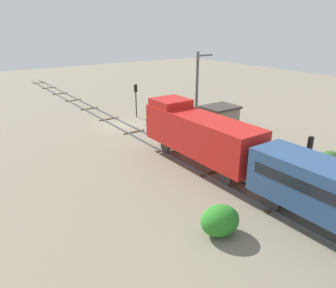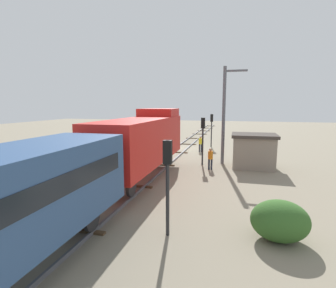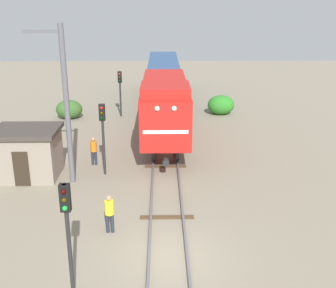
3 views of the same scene
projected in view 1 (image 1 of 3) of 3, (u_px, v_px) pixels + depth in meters
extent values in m
plane|color=gray|center=(121.00, 125.00, 36.57)|extent=(108.68, 108.68, 0.00)
cube|color=#595960|center=(126.00, 124.00, 36.93)|extent=(0.10, 72.46, 0.16)
cube|color=#595960|center=(115.00, 126.00, 36.15)|extent=(0.10, 72.46, 0.16)
cube|color=#4C3823|center=(40.00, 83.00, 62.03)|extent=(2.40, 0.24, 0.09)
cube|color=#4C3823|center=(49.00, 88.00, 57.40)|extent=(2.40, 0.24, 0.09)
cube|color=#4C3823|center=(60.00, 93.00, 52.76)|extent=(2.40, 0.24, 0.09)
cube|color=#4C3823|center=(73.00, 100.00, 48.13)|extent=(2.40, 0.24, 0.09)
cube|color=#4C3823|center=(89.00, 109.00, 43.50)|extent=(2.40, 0.24, 0.09)
cube|color=#4C3823|center=(109.00, 119.00, 38.87)|extent=(2.40, 0.24, 0.09)
cube|color=#4C3823|center=(134.00, 132.00, 34.23)|extent=(2.40, 0.24, 0.09)
cube|color=#4C3823|center=(167.00, 149.00, 29.60)|extent=(2.40, 0.24, 0.09)
cube|color=#4C3823|center=(212.00, 173.00, 24.97)|extent=(2.40, 0.24, 0.09)
cube|color=#4C3823|center=(278.00, 207.00, 20.34)|extent=(2.40, 0.24, 0.09)
cube|color=red|center=(200.00, 134.00, 25.24)|extent=(2.90, 11.00, 2.90)
cube|color=red|center=(171.00, 102.00, 27.62)|extent=(2.75, 2.80, 0.60)
cube|color=red|center=(160.00, 118.00, 29.50)|extent=(2.84, 0.10, 2.84)
cube|color=white|center=(160.00, 120.00, 29.60)|extent=(2.46, 0.06, 0.20)
sphere|color=white|center=(164.00, 105.00, 29.40)|extent=(0.28, 0.28, 0.28)
sphere|color=white|center=(155.00, 107.00, 28.91)|extent=(0.28, 0.28, 0.28)
cylinder|color=#262628|center=(158.00, 136.00, 30.38)|extent=(0.36, 0.50, 0.36)
cylinder|color=#262628|center=(178.00, 143.00, 29.17)|extent=(0.18, 1.10, 1.10)
cylinder|color=#262628|center=(165.00, 146.00, 28.39)|extent=(0.18, 1.10, 1.10)
cylinder|color=#262628|center=(240.00, 172.00, 23.49)|extent=(0.18, 1.10, 1.10)
cylinder|color=#262628|center=(226.00, 177.00, 22.71)|extent=(0.18, 1.10, 1.10)
cylinder|color=#262628|center=(287.00, 196.00, 20.44)|extent=(0.16, 0.96, 0.96)
cylinder|color=#262628|center=(273.00, 202.00, 19.67)|extent=(0.16, 0.96, 0.96)
cylinder|color=#262628|center=(136.00, 101.00, 39.13)|extent=(0.14, 0.14, 3.95)
cube|color=black|center=(136.00, 88.00, 38.59)|extent=(0.32, 0.24, 0.90)
sphere|color=#390606|center=(135.00, 86.00, 38.61)|extent=(0.16, 0.16, 0.16)
sphere|color=#3C3306|center=(135.00, 88.00, 38.70)|extent=(0.16, 0.16, 0.16)
sphere|color=green|center=(135.00, 91.00, 38.80)|extent=(0.16, 0.16, 0.16)
cylinder|color=#262628|center=(190.00, 120.00, 31.45)|extent=(0.14, 0.14, 4.01)
cube|color=black|center=(191.00, 104.00, 30.91)|extent=(0.32, 0.24, 0.90)
sphere|color=red|center=(190.00, 101.00, 30.92)|extent=(0.16, 0.16, 0.16)
sphere|color=#3C3306|center=(190.00, 104.00, 31.02)|extent=(0.16, 0.16, 0.16)
sphere|color=black|center=(190.00, 107.00, 31.12)|extent=(0.16, 0.16, 0.16)
cylinder|color=#262628|center=(307.00, 163.00, 22.12)|extent=(0.14, 0.14, 3.75)
cube|color=black|center=(310.00, 143.00, 21.62)|extent=(0.32, 0.24, 0.90)
sphere|color=red|center=(309.00, 139.00, 21.63)|extent=(0.16, 0.16, 0.16)
sphere|color=#3C3306|center=(308.00, 143.00, 21.73)|extent=(0.16, 0.16, 0.16)
sphere|color=black|center=(308.00, 147.00, 21.83)|extent=(0.16, 0.16, 0.16)
cylinder|color=#262B38|center=(148.00, 122.00, 36.33)|extent=(0.15, 0.15, 0.85)
cylinder|color=#262B38|center=(147.00, 122.00, 36.23)|extent=(0.15, 0.15, 0.85)
cylinder|color=yellow|center=(147.00, 116.00, 36.02)|extent=(0.38, 0.38, 0.62)
sphere|color=tan|center=(147.00, 112.00, 35.88)|extent=(0.23, 0.23, 0.23)
cylinder|color=#262B38|center=(206.00, 138.00, 31.41)|extent=(0.15, 0.15, 0.85)
cylinder|color=#262B38|center=(205.00, 138.00, 31.30)|extent=(0.15, 0.15, 0.85)
cylinder|color=orange|center=(206.00, 130.00, 31.10)|extent=(0.38, 0.38, 0.62)
sphere|color=tan|center=(206.00, 126.00, 30.95)|extent=(0.23, 0.23, 0.23)
cylinder|color=#595960|center=(197.00, 94.00, 32.40)|extent=(0.28, 0.28, 8.22)
cube|color=#595960|center=(205.00, 55.00, 31.59)|extent=(1.80, 0.16, 0.16)
cube|color=gray|center=(219.00, 120.00, 34.10)|extent=(3.20, 2.60, 2.50)
cube|color=#3F3833|center=(220.00, 107.00, 33.63)|extent=(3.50, 2.90, 0.24)
cube|color=#2D2319|center=(211.00, 120.00, 35.22)|extent=(0.80, 0.06, 1.90)
ellipsoid|color=#2B7F26|center=(220.00, 220.00, 17.56)|extent=(2.25, 1.84, 1.64)
ellipsoid|color=#345F26|center=(329.00, 161.00, 25.24)|extent=(2.13, 1.74, 1.55)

